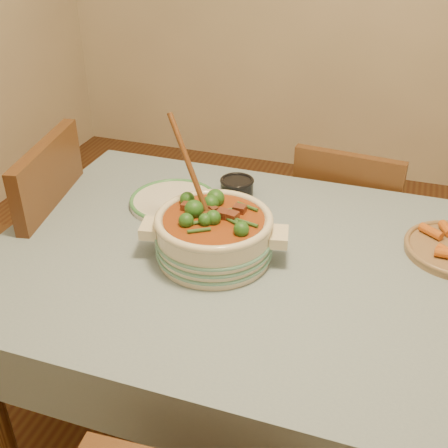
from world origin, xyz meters
name	(u,v)px	position (x,y,z in m)	size (l,w,h in m)	color
floor	(270,440)	(0.00, 0.00, 0.00)	(4.50, 4.50, 0.00)	#4A2515
dining_table	(280,289)	(0.00, 0.00, 0.66)	(1.68, 1.08, 0.76)	brown
stew_casserole	(214,232)	(-0.19, -0.03, 0.84)	(0.42, 0.37, 0.39)	beige
white_plate	(174,201)	(-0.42, 0.21, 0.77)	(0.36, 0.36, 0.03)	silver
condiment_bowl	(237,186)	(-0.24, 0.34, 0.79)	(0.14, 0.14, 0.06)	black
chair_far	(346,229)	(0.11, 0.69, 0.48)	(0.43, 0.43, 0.85)	#57371A
chair_left	(31,252)	(-0.92, 0.07, 0.55)	(0.52, 0.52, 0.96)	#57371A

